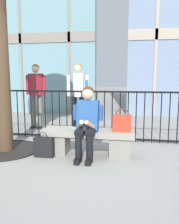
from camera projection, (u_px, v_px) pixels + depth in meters
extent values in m
plane|color=gray|center=(89.00, 154.00, 4.06)|extent=(60.00, 60.00, 0.00)
cube|color=gray|center=(88.00, 132.00, 4.00)|extent=(1.60, 0.44, 0.10)
cube|color=gray|center=(58.00, 143.00, 4.13)|extent=(0.36, 0.37, 0.35)
cube|color=gray|center=(120.00, 147.00, 3.93)|extent=(0.36, 0.37, 0.35)
cylinder|color=black|center=(81.00, 131.00, 3.83)|extent=(0.15, 0.40, 0.15)
cylinder|color=black|center=(79.00, 148.00, 3.67)|extent=(0.11, 0.11, 0.45)
cube|color=black|center=(78.00, 161.00, 3.64)|extent=(0.09, 0.22, 0.08)
cylinder|color=black|center=(92.00, 131.00, 3.80)|extent=(0.15, 0.40, 0.15)
cylinder|color=black|center=(89.00, 149.00, 3.64)|extent=(0.11, 0.11, 0.45)
cube|color=black|center=(89.00, 161.00, 3.61)|extent=(0.09, 0.22, 0.08)
cube|color=#234C8C|center=(88.00, 115.00, 3.91)|extent=(0.36, 0.30, 0.55)
cylinder|color=#234C8C|center=(75.00, 112.00, 3.95)|extent=(0.08, 0.08, 0.26)
cylinder|color=#DBAD89|center=(81.00, 125.00, 3.73)|extent=(0.16, 0.28, 0.20)
cylinder|color=#234C8C|center=(101.00, 113.00, 3.87)|extent=(0.08, 0.08, 0.26)
cylinder|color=#DBAD89|center=(90.00, 125.00, 3.70)|extent=(0.16, 0.28, 0.20)
cube|color=black|center=(85.00, 127.00, 3.66)|extent=(0.07, 0.10, 0.13)
sphere|color=#DBAD89|center=(88.00, 94.00, 3.84)|extent=(0.20, 0.20, 0.20)
sphere|color=#472816|center=(88.00, 92.00, 3.86)|extent=(0.20, 0.20, 0.20)
cube|color=#B23823|center=(122.00, 123.00, 3.86)|extent=(0.31, 0.16, 0.28)
torus|color=maroon|center=(122.00, 115.00, 3.84)|extent=(0.22, 0.02, 0.22)
cube|color=black|center=(44.00, 147.00, 3.91)|extent=(0.34, 0.13, 0.34)
torus|color=black|center=(43.00, 137.00, 3.84)|extent=(0.16, 0.01, 0.16)
torus|color=black|center=(45.00, 136.00, 3.93)|extent=(0.16, 0.01, 0.16)
cylinder|color=black|center=(74.00, 114.00, 5.68)|extent=(0.13, 0.13, 0.90)
cube|color=black|center=(74.00, 131.00, 5.70)|extent=(0.09, 0.22, 0.06)
cylinder|color=black|center=(82.00, 114.00, 5.64)|extent=(0.13, 0.13, 0.90)
cube|color=black|center=(82.00, 131.00, 5.67)|extent=(0.09, 0.22, 0.06)
cube|color=silver|center=(78.00, 85.00, 5.55)|extent=(0.31, 0.42, 0.56)
cylinder|color=silver|center=(68.00, 86.00, 5.60)|extent=(0.08, 0.08, 0.52)
cylinder|color=silver|center=(87.00, 86.00, 5.51)|extent=(0.08, 0.08, 0.52)
sphere|color=#DBAD89|center=(78.00, 68.00, 5.49)|extent=(0.20, 0.20, 0.20)
sphere|color=olive|center=(78.00, 67.00, 5.51)|extent=(0.20, 0.20, 0.20)
cube|color=#2D6BB7|center=(87.00, 83.00, 5.41)|extent=(0.07, 0.01, 0.14)
cylinder|color=#6B6051|center=(33.00, 111.00, 6.16)|extent=(0.13, 0.13, 0.90)
cube|color=black|center=(33.00, 127.00, 6.19)|extent=(0.09, 0.22, 0.06)
cylinder|color=#6B6051|center=(40.00, 112.00, 6.13)|extent=(0.13, 0.13, 0.90)
cube|color=black|center=(40.00, 127.00, 6.15)|extent=(0.09, 0.22, 0.06)
cube|color=maroon|center=(36.00, 84.00, 6.03)|extent=(0.44, 0.38, 0.56)
cylinder|color=maroon|center=(28.00, 85.00, 6.08)|extent=(0.08, 0.08, 0.52)
cylinder|color=maroon|center=(44.00, 85.00, 6.00)|extent=(0.08, 0.08, 0.52)
sphere|color=beige|center=(35.00, 69.00, 5.97)|extent=(0.20, 0.20, 0.20)
sphere|color=olive|center=(36.00, 68.00, 5.99)|extent=(0.20, 0.20, 0.20)
cylinder|color=black|center=(4.00, 113.00, 5.31)|extent=(0.02, 0.02, 1.08)
cylinder|color=black|center=(11.00, 113.00, 5.28)|extent=(0.02, 0.02, 1.08)
cylinder|color=black|center=(18.00, 113.00, 5.25)|extent=(0.02, 0.02, 1.08)
cylinder|color=black|center=(25.00, 113.00, 5.22)|extent=(0.02, 0.02, 1.08)
cylinder|color=black|center=(31.00, 114.00, 5.19)|extent=(0.02, 0.02, 1.08)
cylinder|color=black|center=(38.00, 114.00, 5.16)|extent=(0.02, 0.02, 1.08)
cylinder|color=black|center=(45.00, 114.00, 5.13)|extent=(0.02, 0.02, 1.08)
cylinder|color=black|center=(52.00, 114.00, 5.10)|extent=(0.02, 0.02, 1.08)
cylinder|color=black|center=(60.00, 115.00, 5.07)|extent=(0.02, 0.02, 1.08)
cylinder|color=black|center=(67.00, 115.00, 5.04)|extent=(0.02, 0.02, 1.08)
cylinder|color=black|center=(74.00, 115.00, 5.01)|extent=(0.02, 0.02, 1.08)
cylinder|color=black|center=(82.00, 115.00, 4.98)|extent=(0.02, 0.02, 1.08)
cylinder|color=black|center=(89.00, 115.00, 4.95)|extent=(0.02, 0.02, 1.08)
cylinder|color=black|center=(97.00, 116.00, 4.92)|extent=(0.02, 0.02, 1.08)
cylinder|color=black|center=(104.00, 116.00, 4.89)|extent=(0.02, 0.02, 1.08)
cylinder|color=black|center=(112.00, 116.00, 4.87)|extent=(0.02, 0.02, 1.08)
cylinder|color=black|center=(120.00, 116.00, 4.84)|extent=(0.02, 0.02, 1.08)
cylinder|color=black|center=(128.00, 117.00, 4.81)|extent=(0.02, 0.02, 1.08)
cylinder|color=black|center=(136.00, 117.00, 4.78)|extent=(0.02, 0.02, 1.08)
cylinder|color=black|center=(144.00, 117.00, 4.75)|extent=(0.02, 0.02, 1.08)
cylinder|color=black|center=(152.00, 117.00, 4.72)|extent=(0.02, 0.02, 1.08)
cylinder|color=black|center=(161.00, 118.00, 4.69)|extent=(0.02, 0.02, 1.08)
cylinder|color=black|center=(169.00, 118.00, 4.66)|extent=(0.02, 0.02, 1.08)
cylinder|color=black|center=(178.00, 118.00, 4.63)|extent=(0.02, 0.02, 1.08)
cube|color=black|center=(97.00, 138.00, 5.00)|extent=(7.70, 0.04, 0.04)
cube|color=black|center=(97.00, 92.00, 4.85)|extent=(7.70, 0.04, 0.04)
cylinder|color=black|center=(6.00, 150.00, 4.29)|extent=(1.23, 1.23, 0.01)
torus|color=black|center=(6.00, 150.00, 4.29)|extent=(1.26, 1.26, 0.03)
cylinder|color=#4C3826|center=(1.00, 58.00, 4.04)|extent=(0.27, 0.27, 3.40)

